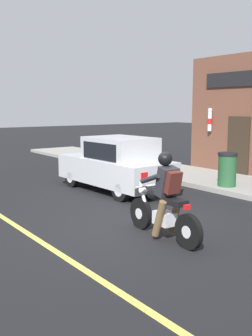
{
  "coord_description": "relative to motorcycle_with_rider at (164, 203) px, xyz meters",
  "views": [
    {
      "loc": [
        -4.62,
        -6.19,
        2.41
      ],
      "look_at": [
        0.99,
        1.37,
        0.95
      ],
      "focal_mm": 42.0,
      "sensor_mm": 36.0,
      "label": 1
    }
  ],
  "objects": [
    {
      "name": "car_hatchback",
      "position": [
        1.74,
        3.98,
        0.09
      ],
      "size": [
        1.79,
        3.84,
        1.57
      ],
      "color": "black",
      "rests_on": "ground"
    },
    {
      "name": "ground_plane",
      "position": [
        -0.12,
        0.97,
        -0.68
      ],
      "size": [
        80.0,
        80.0,
        0.0
      ],
      "primitive_type": "plane",
      "color": "black"
    },
    {
      "name": "sidewalk_curb",
      "position": [
        5.06,
        3.97,
        -0.61
      ],
      "size": [
        2.6,
        22.0,
        0.14
      ],
      "primitive_type": "cube",
      "color": "gray",
      "rests_on": "ground"
    },
    {
      "name": "motorcycle_with_rider",
      "position": [
        0.0,
        0.0,
        0.0
      ],
      "size": [
        0.57,
        2.02,
        1.62
      ],
      "color": "black",
      "rests_on": "ground"
    },
    {
      "name": "trash_bin",
      "position": [
        4.29,
        2.04,
        -0.04
      ],
      "size": [
        0.56,
        0.56,
        0.98
      ],
      "color": "#23512D",
      "rests_on": "sidewalk_curb"
    }
  ]
}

